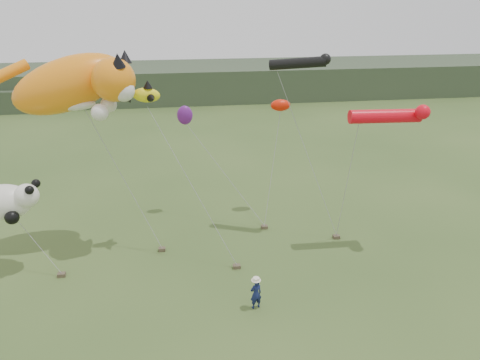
% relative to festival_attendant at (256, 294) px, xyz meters
% --- Properties ---
extents(ground, '(120.00, 120.00, 0.00)m').
position_rel_festival_attendant_xyz_m(ground, '(-0.58, -0.09, -0.71)').
color(ground, '#385123').
rests_on(ground, ground).
extents(headland, '(90.00, 13.00, 4.00)m').
position_rel_festival_attendant_xyz_m(headland, '(-3.70, 44.59, 1.22)').
color(headland, '#2D3D28').
rests_on(headland, ground).
extents(festival_attendant, '(0.58, 0.46, 1.41)m').
position_rel_festival_attendant_xyz_m(festival_attendant, '(0.00, 0.00, 0.00)').
color(festival_attendant, '#131C4A').
rests_on(festival_attendant, ground).
extents(sandbag_anchors, '(14.60, 4.18, 0.18)m').
position_rel_festival_attendant_xyz_m(sandbag_anchors, '(-1.16, 4.97, -0.62)').
color(sandbag_anchors, brown).
rests_on(sandbag_anchors, ground).
extents(cat_kite, '(7.29, 3.89, 3.98)m').
position_rel_festival_attendant_xyz_m(cat_kite, '(-7.47, 7.03, 7.83)').
color(cat_kite, orange).
rests_on(cat_kite, ground).
extents(fish_kite, '(2.23, 1.48, 1.13)m').
position_rel_festival_attendant_xyz_m(fish_kite, '(-4.68, 6.55, 7.35)').
color(fish_kite, yellow).
rests_on(fish_kite, ground).
extents(tube_kites, '(7.19, 4.36, 3.11)m').
position_rel_festival_attendant_xyz_m(tube_kites, '(6.13, 5.41, 7.14)').
color(tube_kites, black).
rests_on(tube_kites, ground).
extents(panda_kite, '(2.96, 1.92, 1.84)m').
position_rel_festival_attendant_xyz_m(panda_kite, '(-10.90, 4.92, 2.84)').
color(panda_kite, white).
rests_on(panda_kite, ground).
extents(misc_kites, '(6.56, 1.14, 1.40)m').
position_rel_festival_attendant_xyz_m(misc_kites, '(0.23, 10.03, 5.57)').
color(misc_kites, red).
rests_on(misc_kites, ground).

